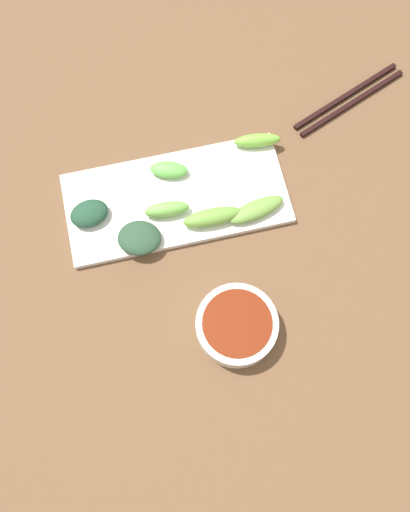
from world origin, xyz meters
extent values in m
cube|color=brown|center=(0.00, 0.00, 0.01)|extent=(2.10, 2.10, 0.02)
cylinder|color=silver|center=(-0.16, -0.03, 0.04)|extent=(0.13, 0.13, 0.04)
cylinder|color=maroon|center=(-0.16, -0.03, 0.05)|extent=(0.11, 0.11, 0.03)
cube|color=white|center=(0.08, 0.02, 0.03)|extent=(0.17, 0.37, 0.01)
ellipsoid|color=#62B74C|center=(0.13, 0.02, 0.04)|extent=(0.05, 0.07, 0.02)
ellipsoid|color=#74B93D|center=(0.15, -0.14, 0.04)|extent=(0.03, 0.08, 0.02)
ellipsoid|color=#6DA042|center=(0.02, -0.10, 0.04)|extent=(0.05, 0.10, 0.02)
ellipsoid|color=#6FB54B|center=(0.05, 0.04, 0.04)|extent=(0.03, 0.08, 0.03)
ellipsoid|color=#294831|center=(0.02, 0.09, 0.04)|extent=(0.08, 0.08, 0.02)
ellipsoid|color=#1F4630|center=(0.08, 0.16, 0.04)|extent=(0.06, 0.07, 0.03)
ellipsoid|color=#6BA43F|center=(0.02, -0.03, 0.05)|extent=(0.03, 0.10, 0.03)
cube|color=black|center=(0.19, -0.33, 0.02)|extent=(0.09, 0.22, 0.01)
cube|color=black|center=(0.21, -0.32, 0.02)|extent=(0.09, 0.22, 0.01)
camera|label=1|loc=(-0.30, 0.06, 0.87)|focal=38.64mm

